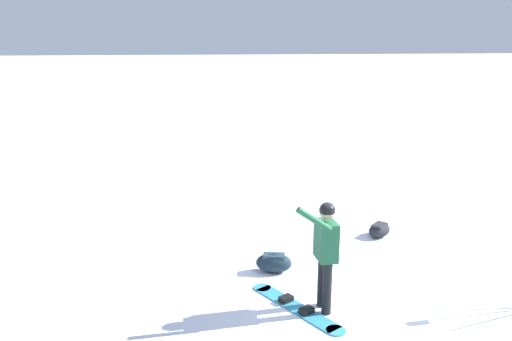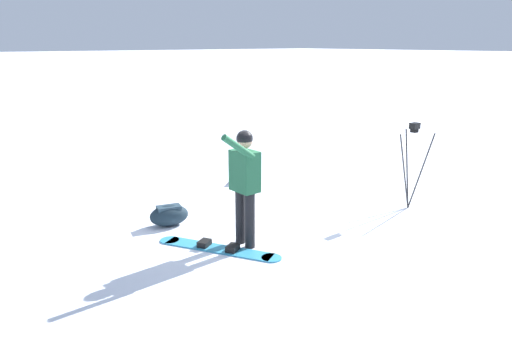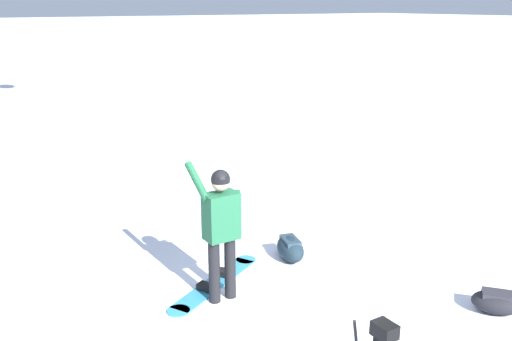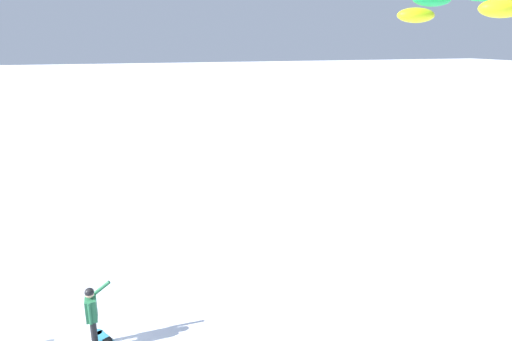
% 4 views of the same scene
% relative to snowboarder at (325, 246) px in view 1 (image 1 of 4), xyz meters
% --- Properties ---
extents(ground_plane, '(300.00, 300.00, 0.00)m').
position_rel_snowboarder_xyz_m(ground_plane, '(0.41, -0.77, -1.01)').
color(ground_plane, white).
extents(snowboarder, '(0.47, 0.63, 1.68)m').
position_rel_snowboarder_xyz_m(snowboarder, '(0.00, 0.00, 0.00)').
color(snowboarder, black).
rests_on(snowboarder, ground_plane).
extents(snowboard, '(1.67, 1.02, 0.10)m').
position_rel_snowboarder_xyz_m(snowboard, '(0.11, 0.38, -0.98)').
color(snowboard, teal).
rests_on(snowboard, ground_plane).
extents(gear_bag_large, '(0.65, 0.68, 0.26)m').
position_rel_snowboarder_xyz_m(gear_bag_large, '(2.56, -2.02, -0.87)').
color(gear_bag_large, black).
rests_on(gear_bag_large, ground_plane).
extents(gear_bag_small, '(0.49, 0.68, 0.34)m').
position_rel_snowboarder_xyz_m(gear_bag_small, '(1.35, 0.45, -0.83)').
color(gear_bag_small, '#192833').
rests_on(gear_bag_small, ground_plane).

